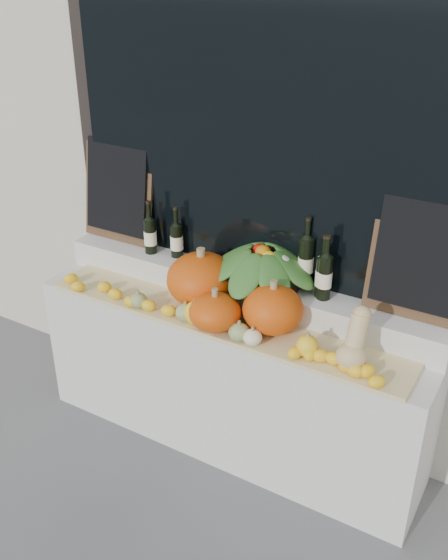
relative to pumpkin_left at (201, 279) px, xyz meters
The scene contains 18 objects.
storefront_facade 1.42m from the pumpkin_left, 76.61° to the left, with size 7.00×0.94×4.50m.
display_sill 0.64m from the pumpkin_left, ahead, with size 2.30×0.55×0.88m, color silver.
rear_tier 0.26m from the pumpkin_left, 43.95° to the left, with size 2.30×0.25×0.16m, color silver.
straw_bedding 0.26m from the pumpkin_left, 30.82° to the right, with size 2.10×0.32×0.03m, color tan.
pumpkin_left is the anchor object (origin of this frame).
pumpkin_right 0.47m from the pumpkin_left, ahead, with size 0.31×0.31×0.25m, color #D54E0B.
pumpkin_center 0.29m from the pumpkin_left, 43.36° to the right, with size 0.27×0.27×0.20m, color #D54E0B.
butternut_squash 0.94m from the pumpkin_left, ahead, with size 0.15×0.21×0.29m.
decorative_gourds 0.33m from the pumpkin_left, 40.75° to the right, with size 1.09×0.15×0.15m.
lemon_heap 0.30m from the pumpkin_left, 50.68° to the right, with size 2.20×0.16×0.06m, color yellow, non-canonical shape.
produce_bowl 0.35m from the pumpkin_left, 27.79° to the left, with size 0.65×0.65×0.23m.
wine_bottle_far_left 0.50m from the pumpkin_left, 160.80° to the left, with size 0.08×0.08×0.33m.
wine_bottle_near_left 0.37m from the pumpkin_left, 146.25° to the left, with size 0.08×0.08×0.31m.
wine_bottle_tall 0.58m from the pumpkin_left, 24.75° to the left, with size 0.08×0.08×0.40m.
wine_bottle_near_right 0.66m from the pumpkin_left, 16.04° to the left, with size 0.08×0.08×0.34m.
wine_bottle_far_right 0.68m from the pumpkin_left, 14.16° to the left, with size 0.08×0.08×0.36m.
chalkboard_left 0.84m from the pumpkin_left, 162.62° to the left, with size 0.50×0.12×0.62m.
chalkboard_right 1.16m from the pumpkin_left, 11.99° to the left, with size 0.50×0.12×0.62m.
Camera 1 is at (1.46, -1.03, 2.65)m, focal length 40.00 mm.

